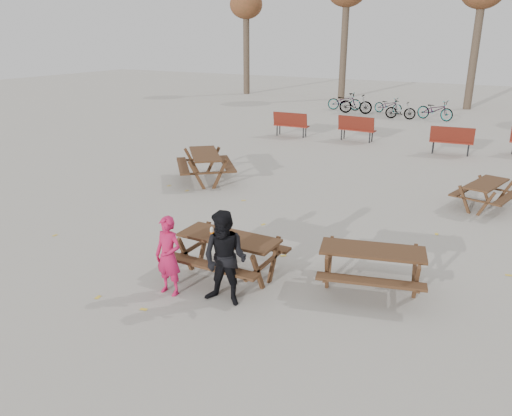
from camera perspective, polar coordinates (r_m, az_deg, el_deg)
The scene contains 13 objects.
ground at distance 9.19m, azimuth -3.04°, elevation -7.72°, with size 80.00×80.00×0.00m, color gray.
main_picnic_table at distance 8.94m, azimuth -3.10°, elevation -4.37°, with size 1.80×1.45×0.78m.
food_tray at distance 8.69m, azimuth -3.43°, elevation -3.62°, with size 0.18×0.11×0.04m, color white.
bread_roll at distance 8.67m, azimuth -3.44°, elevation -3.37°, with size 0.14×0.06×0.05m, color tan.
soda_bottle at distance 8.88m, azimuth -5.08°, elevation -2.77°, with size 0.07×0.07×0.17m.
child at distance 8.44m, azimuth -9.98°, elevation -5.42°, with size 0.50×0.33×1.37m, color #B51647.
adult at distance 7.98m, azimuth -3.56°, elevation -5.81°, with size 0.77×0.60×1.58m, color black.
picnic_table_east at distance 8.79m, azimuth 13.03°, elevation -6.83°, with size 1.74×1.40×0.75m, color #392414, non-canonical shape.
picnic_table_north at distance 14.90m, azimuth -5.81°, elevation 4.69°, with size 1.97×1.59×0.85m, color #392414, non-canonical shape.
picnic_table_far at distance 13.76m, azimuth 24.69°, elevation 1.32°, with size 1.55×1.24×0.67m, color #392414, non-canonical shape.
park_bench_row at distance 20.33m, azimuth 16.32°, elevation 8.24°, with size 10.68×1.80×1.03m.
bicycle_row at distance 28.14m, azimuth 14.31°, elevation 11.28°, with size 7.16×2.40×1.08m.
fallen_leaves at distance 11.01m, azimuth 6.07°, elevation -3.04°, with size 11.00×11.00×0.01m, color gold, non-canonical shape.
Camera 1 is at (4.37, -6.92, 4.19)m, focal length 35.00 mm.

